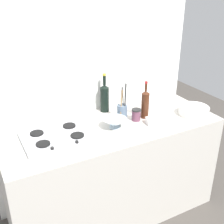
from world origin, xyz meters
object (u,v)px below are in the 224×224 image
Objects in this scene: stovetop_hob at (57,136)px; wine_bottle_mid_left at (145,104)px; mixing_bowl at (115,123)px; utensil_crock at (122,111)px; butter_dish at (155,121)px; condiment_jar_front at (136,115)px; wine_bottle_leftmost at (105,97)px; plate_stack at (194,111)px.

wine_bottle_mid_left is (0.77, -0.02, 0.11)m from stovetop_hob.
utensil_crock is (0.13, 0.10, 0.03)m from mixing_bowl.
butter_dish is (0.79, -0.15, 0.01)m from stovetop_hob.
mixing_bowl reaches higher than stovetop_hob.
wine_bottle_mid_left is at bearing -1.57° from stovetop_hob.
condiment_jar_front reaches higher than butter_dish.
butter_dish is (0.01, -0.13, -0.10)m from wine_bottle_mid_left.
butter_dish is at bearing -43.65° from utensil_crock.
wine_bottle_leftmost is 0.34m from condiment_jar_front.
utensil_crock is (0.58, 0.04, 0.06)m from stovetop_hob.
plate_stack is 0.52m from condiment_jar_front.
plate_stack is at bearing -8.45° from mixing_bowl.
butter_dish is at bearing -15.30° from mixing_bowl.
wine_bottle_mid_left is at bearing 95.11° from butter_dish.
stovetop_hob is 1.20m from plate_stack.
stovetop_hob is at bearing 172.12° from mixing_bowl.
condiment_jar_front is at bearing 164.14° from plate_stack.
wine_bottle_leftmost is 0.50m from butter_dish.
butter_dish is at bearing -84.89° from wine_bottle_mid_left.
plate_stack is at bearing -19.37° from utensil_crock.
utensil_crock is at bearing -76.24° from wine_bottle_leftmost.
wine_bottle_mid_left is at bearing 7.53° from mixing_bowl.
mixing_bowl is 0.34m from butter_dish.
mixing_bowl is at bearing 164.70° from butter_dish.
plate_stack is at bearing -2.57° from butter_dish.
mixing_bowl is 1.88× the size of condiment_jar_front.
mixing_bowl is at bearing -7.88° from stovetop_hob.
stovetop_hob is 1.59× the size of wine_bottle_mid_left.
stovetop_hob is 0.80m from butter_dish.
utensil_crock is at bearing 38.87° from mixing_bowl.
plate_stack is at bearing -33.45° from wine_bottle_leftmost.
utensil_crock is (0.05, -0.22, -0.06)m from wine_bottle_leftmost.
wine_bottle_mid_left reaches higher than mixing_bowl.
utensil_crock is at bearing 160.63° from plate_stack.
wine_bottle_leftmost is at bearing 103.76° from utensil_crock.
stovetop_hob is at bearing 178.43° from wine_bottle_mid_left.
plate_stack is at bearing -20.15° from wine_bottle_mid_left.
wine_bottle_leftmost reaches higher than wine_bottle_mid_left.
plate_stack reaches higher than stovetop_hob.
plate_stack is 0.74× the size of wine_bottle_leftmost.
mixing_bowl reaches higher than plate_stack.
wine_bottle_leftmost reaches higher than plate_stack.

